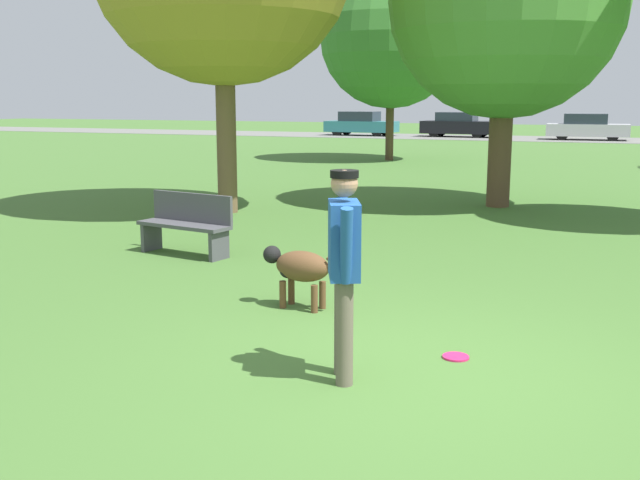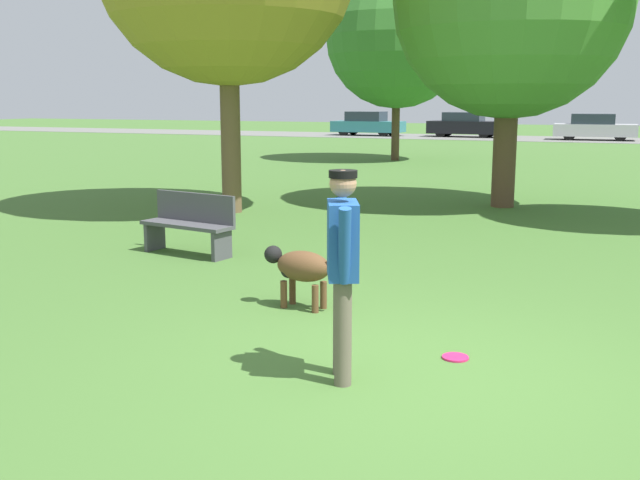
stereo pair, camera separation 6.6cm
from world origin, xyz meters
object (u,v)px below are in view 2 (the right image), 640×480
(frisbee, at_px, (455,357))
(parked_car_black, at_px, (465,125))
(parked_car_silver, at_px, (595,127))
(tree_mid_center, at_px, (511,0))
(person, at_px, (343,258))
(dog, at_px, (300,268))
(tree_far_left, at_px, (397,36))
(park_bench, at_px, (190,222))
(parked_car_teal, at_px, (368,124))

(frisbee, distance_m, parked_car_black, 37.23)
(parked_car_silver, bearing_deg, tree_mid_center, -93.00)
(person, height_order, parked_car_silver, person)
(person, bearing_deg, tree_mid_center, 158.31)
(dog, xyz_separation_m, tree_far_left, (-4.54, 18.48, 3.80))
(tree_mid_center, height_order, park_bench, tree_mid_center)
(parked_car_teal, height_order, parked_car_silver, parked_car_teal)
(person, xyz_separation_m, tree_far_left, (-5.64, 20.18, 3.28))
(frisbee, height_order, parked_car_silver, parked_car_silver)
(parked_car_black, bearing_deg, frisbee, -75.70)
(frisbee, height_order, tree_far_left, tree_far_left)
(parked_car_black, height_order, park_bench, parked_car_black)
(dog, height_order, tree_mid_center, tree_mid_center)
(tree_far_left, xyz_separation_m, parked_car_silver, (5.84, 16.39, -3.56))
(person, relative_size, frisbee, 7.20)
(frisbee, relative_size, parked_car_teal, 0.05)
(parked_car_teal, distance_m, park_bench, 34.31)
(dog, height_order, park_bench, park_bench)
(person, height_order, tree_far_left, tree_far_left)
(person, distance_m, dog, 2.10)
(dog, xyz_separation_m, frisbee, (1.81, -0.92, -0.41))
(tree_far_left, bearing_deg, parked_car_teal, 111.88)
(frisbee, bearing_deg, parked_car_silver, 90.82)
(tree_far_left, xyz_separation_m, parked_car_teal, (-6.68, 16.63, -3.54))
(dog, bearing_deg, parked_car_silver, -85.56)
(tree_far_left, height_order, parked_car_silver, tree_far_left)
(dog, distance_m, tree_mid_center, 9.02)
(dog, distance_m, frisbee, 2.07)
(dog, distance_m, parked_car_teal, 36.85)
(tree_mid_center, height_order, parked_car_black, tree_mid_center)
(person, bearing_deg, parked_car_teal, 174.82)
(person, relative_size, tree_mid_center, 0.26)
(dog, distance_m, parked_car_silver, 34.89)
(dog, height_order, parked_car_silver, parked_car_silver)
(tree_mid_center, distance_m, parked_car_teal, 29.57)
(dog, relative_size, parked_car_teal, 0.23)
(person, distance_m, parked_car_silver, 36.57)
(dog, distance_m, tree_far_left, 19.40)
(parked_car_teal, bearing_deg, frisbee, -67.70)
(person, relative_size, parked_car_teal, 0.39)
(parked_car_silver, height_order, park_bench, parked_car_silver)
(tree_mid_center, relative_size, park_bench, 4.29)
(tree_mid_center, relative_size, tree_far_left, 0.93)
(tree_far_left, relative_size, parked_car_black, 1.61)
(frisbee, xyz_separation_m, parked_car_black, (-7.41, 36.48, 0.66))
(tree_mid_center, distance_m, parked_car_black, 28.22)
(tree_far_left, relative_size, park_bench, 4.60)
(dog, bearing_deg, tree_mid_center, -88.67)
(tree_mid_center, xyz_separation_m, tree_far_left, (-5.30, 10.21, 0.26))
(tree_far_left, xyz_separation_m, parked_car_black, (-1.06, 17.09, -3.55))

